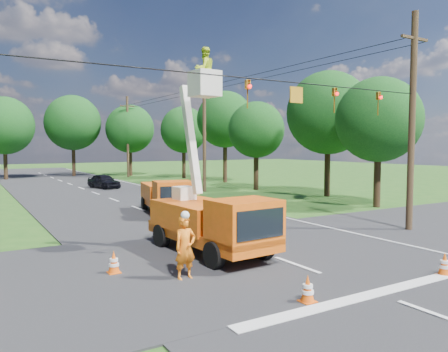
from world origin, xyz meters
TOP-DOWN VIEW (x-y plane):
  - ground at (0.00, 20.00)m, footprint 140.00×140.00m
  - road_main at (0.00, 20.00)m, footprint 12.00×100.00m
  - road_cross at (0.00, 2.00)m, footprint 56.00×10.00m
  - stop_bar at (0.00, -3.20)m, footprint 9.00×0.45m
  - edge_line at (5.60, 20.00)m, footprint 0.12×90.00m
  - bucket_truck at (-1.58, 2.86)m, footprint 2.66×5.99m
  - second_truck at (0.73, 12.28)m, footprint 3.02×5.72m
  - ground_worker at (-3.75, 0.60)m, footprint 0.73×0.52m
  - distant_car at (1.83, 29.09)m, footprint 2.48×4.18m
  - traffic_cone_0 at (-1.97, -2.72)m, footprint 0.38×0.38m
  - traffic_cone_1 at (3.13, -3.13)m, footprint 0.38×0.38m
  - traffic_cone_2 at (1.21, 8.74)m, footprint 0.38×0.38m
  - traffic_cone_3 at (1.50, 11.64)m, footprint 0.38×0.38m
  - traffic_cone_4 at (-5.39, 2.25)m, footprint 0.38×0.38m
  - traffic_cone_7 at (3.99, 17.32)m, footprint 0.38×0.38m
  - pole_right_near at (8.50, 2.00)m, footprint 1.80×0.30m
  - pole_right_mid at (8.50, 22.00)m, footprint 1.80×0.30m
  - pole_right_far at (8.50, 42.00)m, footprint 1.80×0.30m
  - signal_span at (2.23, 1.99)m, footprint 18.00×0.29m
  - tree_right_a at (13.50, 8.00)m, footprint 5.40×5.40m
  - tree_right_b at (15.00, 14.00)m, footprint 6.40×6.40m
  - tree_right_c at (13.20, 21.00)m, footprint 5.00×5.00m
  - tree_right_d at (14.80, 29.00)m, footprint 6.00×6.00m
  - tree_right_e at (13.80, 37.00)m, footprint 5.60×5.60m
  - tree_far_a at (-5.00, 45.00)m, footprint 6.60×6.60m
  - tree_far_b at (3.00, 47.00)m, footprint 7.00×7.00m
  - tree_far_c at (9.50, 44.00)m, footprint 6.20×6.20m

SIDE VIEW (x-z plane):
  - ground at x=0.00m, z-range 0.00..0.00m
  - road_main at x=0.00m, z-range -0.03..0.03m
  - road_cross at x=0.00m, z-range -0.04..0.04m
  - stop_bar at x=0.00m, z-range -0.01..0.01m
  - edge_line at x=5.60m, z-range -0.01..0.01m
  - traffic_cone_0 at x=-1.97m, z-range 0.00..0.71m
  - traffic_cone_1 at x=3.13m, z-range 0.00..0.71m
  - traffic_cone_2 at x=1.21m, z-range 0.00..0.71m
  - traffic_cone_3 at x=1.50m, z-range 0.00..0.71m
  - traffic_cone_4 at x=-5.39m, z-range 0.00..0.71m
  - traffic_cone_7 at x=3.99m, z-range 0.00..0.71m
  - distant_car at x=1.83m, z-range 0.00..1.33m
  - ground_worker at x=-3.75m, z-range 0.00..1.89m
  - second_truck at x=0.73m, z-range 0.04..2.08m
  - bucket_truck at x=-1.58m, z-range -2.16..5.35m
  - pole_right_near at x=8.50m, z-range 0.11..10.11m
  - pole_right_mid at x=8.50m, z-range 0.11..10.11m
  - pole_right_far at x=8.50m, z-range 0.11..10.11m
  - tree_right_c at x=13.20m, z-range 1.40..9.23m
  - tree_right_a at x=13.50m, z-range 1.42..9.70m
  - tree_right_e at x=13.80m, z-range 1.50..10.12m
  - signal_span at x=2.23m, z-range 5.34..6.41m
  - tree_far_c at x=9.50m, z-range 1.47..10.65m
  - tree_far_a at x=-5.00m, z-range 1.44..10.94m
  - tree_right_b at x=15.00m, z-range 1.61..11.26m
  - tree_right_d at x=14.80m, z-range 1.83..11.53m
  - tree_far_b at x=3.00m, z-range 1.65..11.97m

